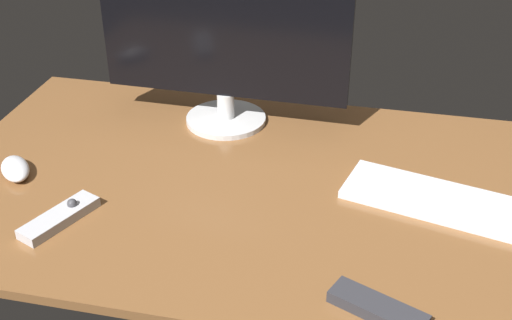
# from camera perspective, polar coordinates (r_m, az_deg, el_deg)

# --- Properties ---
(desk) EXTENTS (1.40, 0.84, 0.02)m
(desk) POSITION_cam_1_polar(r_m,az_deg,el_deg) (1.44, 0.26, -2.43)
(desk) COLOR brown
(desk) RESTS_ON ground
(monitor) EXTENTS (0.60, 0.20, 0.37)m
(monitor) POSITION_cam_1_polar(r_m,az_deg,el_deg) (1.60, -2.73, 9.49)
(monitor) COLOR silver
(monitor) RESTS_ON desk
(keyboard) EXTENTS (0.40, 0.23, 0.02)m
(keyboard) POSITION_cam_1_polar(r_m,az_deg,el_deg) (1.42, 15.20, -3.34)
(keyboard) COLOR silver
(keyboard) RESTS_ON desk
(computer_mouse) EXTENTS (0.11, 0.12, 0.03)m
(computer_mouse) POSITION_cam_1_polar(r_m,az_deg,el_deg) (1.55, -19.87, -0.69)
(computer_mouse) COLOR silver
(computer_mouse) RESTS_ON desk
(media_remote) EXTENTS (0.11, 0.18, 0.03)m
(media_remote) POSITION_cam_1_polar(r_m,az_deg,el_deg) (1.38, -16.39, -4.69)
(media_remote) COLOR #B7B7BC
(media_remote) RESTS_ON desk
(tv_remote) EXTENTS (0.17, 0.11, 0.02)m
(tv_remote) POSITION_cam_1_polar(r_m,az_deg,el_deg) (1.14, 10.36, -12.36)
(tv_remote) COLOR #2D2D33
(tv_remote) RESTS_ON desk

